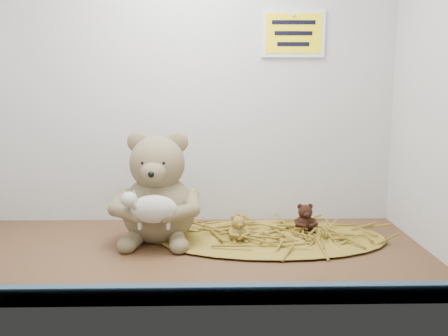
{
  "coord_description": "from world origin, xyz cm",
  "views": [
    {
      "loc": [
        6.99,
        -117.2,
        40.76
      ],
      "look_at": [
        9.61,
        2.91,
        20.44
      ],
      "focal_mm": 40.0,
      "sensor_mm": 36.0,
      "label": 1
    }
  ],
  "objects_px": {
    "main_teddy": "(158,187)",
    "toy_lamb": "(154,209)",
    "mini_teddy_brown": "(305,217)",
    "mini_teddy_tan": "(238,227)"
  },
  "relations": [
    {
      "from": "mini_teddy_tan",
      "to": "mini_teddy_brown",
      "type": "xyz_separation_m",
      "value": [
        0.19,
        0.08,
        0.01
      ]
    },
    {
      "from": "main_teddy",
      "to": "mini_teddy_brown",
      "type": "distance_m",
      "value": 0.4
    },
    {
      "from": "mini_teddy_tan",
      "to": "main_teddy",
      "type": "bearing_deg",
      "value": 155.62
    },
    {
      "from": "mini_teddy_tan",
      "to": "mini_teddy_brown",
      "type": "relative_size",
      "value": 0.87
    },
    {
      "from": "main_teddy",
      "to": "toy_lamb",
      "type": "height_order",
      "value": "main_teddy"
    },
    {
      "from": "toy_lamb",
      "to": "mini_teddy_brown",
      "type": "height_order",
      "value": "toy_lamb"
    },
    {
      "from": "toy_lamb",
      "to": "mini_teddy_brown",
      "type": "distance_m",
      "value": 0.42
    },
    {
      "from": "main_teddy",
      "to": "mini_teddy_brown",
      "type": "height_order",
      "value": "main_teddy"
    },
    {
      "from": "main_teddy",
      "to": "mini_teddy_brown",
      "type": "xyz_separation_m",
      "value": [
        0.39,
        0.04,
        -0.09
      ]
    },
    {
      "from": "mini_teddy_tan",
      "to": "mini_teddy_brown",
      "type": "bearing_deg",
      "value": 8.69
    }
  ]
}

